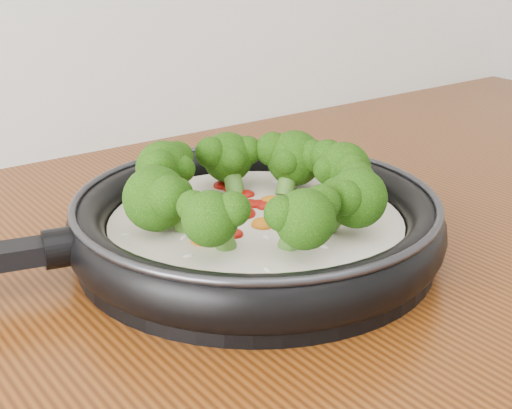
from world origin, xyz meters
TOP-DOWN VIEW (x-y plane):
  - skillet at (-0.06, 1.10)m, footprint 0.57×0.42m

SIDE VIEW (x-z plane):
  - skillet at x=-0.06m, z-range 0.89..0.99m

